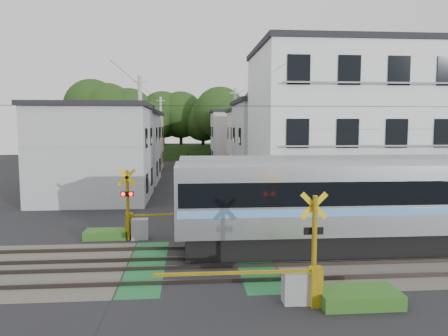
{
  "coord_description": "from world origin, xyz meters",
  "views": [
    {
      "loc": [
        -0.42,
        -15.01,
        4.9
      ],
      "look_at": [
        1.23,
        5.0,
        2.92
      ],
      "focal_mm": 35.0,
      "sensor_mm": 36.0,
      "label": 1
    }
  ],
  "objects": [
    {
      "name": "pedestrian",
      "position": [
        -0.36,
        35.94,
        0.88
      ],
      "size": [
        0.71,
        0.55,
        1.76
      ],
      "primitive_type": "imported",
      "rotation": [
        0.0,
        0.0,
        2.93
      ],
      "color": "black",
      "rests_on": "ground"
    },
    {
      "name": "crossing_signal_near",
      "position": [
        2.59,
        -3.65,
        0.71
      ],
      "size": [
        4.74,
        0.65,
        3.09
      ],
      "color": "yellow",
      "rests_on": "ground"
    },
    {
      "name": "track_bed",
      "position": [
        0.0,
        0.0,
        0.04
      ],
      "size": [
        120.0,
        120.0,
        0.14
      ],
      "color": "#47423A",
      "rests_on": "ground"
    },
    {
      "name": "crossing_signal_far",
      "position": [
        -2.59,
        3.65,
        0.71
      ],
      "size": [
        4.74,
        0.65,
        3.09
      ],
      "color": "yellow",
      "rests_on": "ground"
    },
    {
      "name": "apartment_block",
      "position": [
        8.5,
        9.49,
        4.66
      ],
      "size": [
        10.2,
        8.36,
        9.3
      ],
      "color": "silver",
      "rests_on": "ground"
    },
    {
      "name": "catenary",
      "position": [
        6.0,
        0.03,
        3.7
      ],
      "size": [
        60.0,
        5.04,
        7.0
      ],
      "color": "#2D2D33",
      "rests_on": "ground"
    },
    {
      "name": "weed_patches",
      "position": [
        1.76,
        -0.09,
        0.18
      ],
      "size": [
        10.25,
        8.8,
        0.4
      ],
      "color": "#2D5E1E",
      "rests_on": "ground"
    },
    {
      "name": "utility_poles",
      "position": [
        -1.05,
        23.01,
        4.08
      ],
      "size": [
        7.9,
        42.0,
        8.0
      ],
      "color": "#A5A5A0",
      "rests_on": "ground"
    },
    {
      "name": "ground",
      "position": [
        0.0,
        0.0,
        0.0
      ],
      "size": [
        120.0,
        120.0,
        0.0
      ],
      "primitive_type": "plane",
      "color": "black"
    },
    {
      "name": "houses_row",
      "position": [
        0.25,
        25.92,
        3.24
      ],
      "size": [
        22.07,
        31.35,
        6.8
      ],
      "color": "#ABADB0",
      "rests_on": "ground"
    },
    {
      "name": "tree_hill",
      "position": [
        -1.27,
        48.77,
        5.54
      ],
      "size": [
        40.0,
        13.18,
        11.51
      ],
      "color": "#1E3712",
      "rests_on": "ground"
    }
  ]
}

